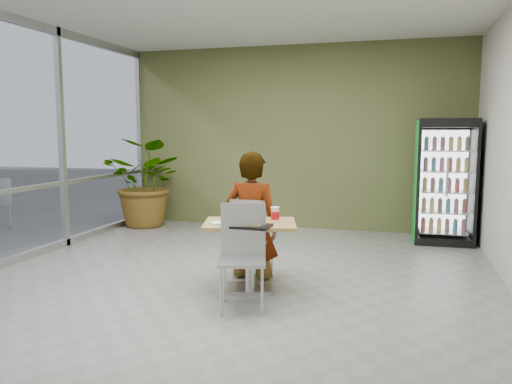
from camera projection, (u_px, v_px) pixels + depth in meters
ground at (229, 284)px, 5.62m from camera, size 7.00×7.00×0.00m
room_envelope at (229, 142)px, 5.42m from camera, size 6.00×7.00×3.20m
storefront_frame at (1, 140)px, 6.23m from camera, size 0.10×7.00×3.20m
dining_table at (250, 242)px, 5.35m from camera, size 1.11×0.90×0.75m
chair_far at (250, 232)px, 5.79m from camera, size 0.45×0.45×0.94m
chair_near at (243, 247)px, 4.87m from camera, size 0.55×0.55×1.01m
seated_woman at (252, 227)px, 5.83m from camera, size 0.69×0.47×1.79m
pizza_plate at (252, 220)px, 5.39m from camera, size 0.32×0.25×0.03m
soda_cup at (275, 215)px, 5.32m from camera, size 0.09×0.09×0.16m
napkin_stack at (219, 223)px, 5.21m from camera, size 0.22×0.22×0.02m
cafeteria_tray at (250, 226)px, 5.04m from camera, size 0.43×0.32×0.02m
beverage_fridge at (445, 181)px, 7.61m from camera, size 0.88×0.69×1.90m
potted_plant at (148, 183)px, 8.98m from camera, size 1.50×1.32×1.59m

